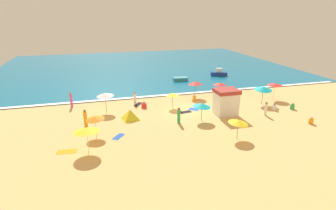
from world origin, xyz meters
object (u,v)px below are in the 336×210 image
beachgoer_1 (144,105)px  beachgoer_8 (266,109)px  beach_umbrella_9 (202,105)px  beachgoer_5 (274,107)px  lifeguard_cabana (226,101)px  beachgoer_9 (85,119)px  beachgoer_2 (194,98)px  beachgoer_0 (311,121)px  beach_umbrella_2 (238,122)px  small_boat_1 (180,79)px  beach_umbrella_0 (87,130)px  beach_umbrella_8 (263,88)px  beachgoer_3 (179,116)px  beach_umbrella_6 (105,95)px  beach_tent (130,114)px  beach_umbrella_5 (173,94)px  beach_umbrella_7 (95,118)px  beachgoer_7 (71,100)px  beachgoer_4 (292,106)px  beach_umbrella_1 (275,84)px  beach_umbrella_4 (220,84)px  beachgoer_6 (135,98)px  small_boat_0 (219,73)px  beach_umbrella_3 (195,83)px

beachgoer_1 → beachgoer_8: beachgoer_8 is taller
beach_umbrella_9 → beachgoer_5: beach_umbrella_9 is taller
lifeguard_cabana → beachgoer_9: size_ratio=1.57×
beach_umbrella_9 → beachgoer_2: size_ratio=3.05×
beachgoer_0 → beachgoer_9: (-23.34, 5.58, 0.56)m
beach_umbrella_2 → small_boat_1: 22.30m
beach_umbrella_0 → beach_umbrella_8: 22.83m
beachgoer_8 → lifeguard_cabana: bearing=158.7°
beachgoer_0 → beachgoer_3: 14.23m
beach_umbrella_6 → beachgoer_8: 18.83m
beach_umbrella_6 → beach_tent: bearing=-52.5°
beach_umbrella_5 → beach_umbrella_8: size_ratio=0.71×
beach_umbrella_9 → beach_umbrella_0: bearing=-162.1°
beach_umbrella_7 → beachgoer_0: beach_umbrella_7 is taller
beachgoer_7 → beachgoer_8: size_ratio=1.17×
beach_umbrella_0 → small_boat_1: size_ratio=1.01×
lifeguard_cabana → beachgoer_4: size_ratio=3.53×
beach_umbrella_0 → lifeguard_cabana: bearing=17.9°
beach_umbrella_5 → beach_umbrella_8: bearing=-8.8°
beach_umbrella_1 → beachgoer_8: (-4.69, -5.07, -1.29)m
lifeguard_cabana → beach_umbrella_6: lifeguard_cabana is taller
beach_umbrella_4 → beach_umbrella_6: (-15.90, -2.22, 0.40)m
beach_umbrella_4 → beach_umbrella_5: bearing=-160.0°
beach_umbrella_4 → beachgoer_8: (1.87, -8.31, -0.97)m
beachgoer_5 → beach_umbrella_8: bearing=92.4°
beach_umbrella_9 → beachgoer_6: bearing=130.4°
beach_umbrella_6 → small_boat_1: bearing=41.7°
beachgoer_8 → beachgoer_9: size_ratio=0.86×
beach_umbrella_5 → beach_umbrella_7: (-9.40, -5.77, 0.14)m
beachgoer_3 → small_boat_0: size_ratio=0.56×
beach_umbrella_4 → beachgoer_7: (-20.03, 0.64, -0.83)m
beach_umbrella_3 → beach_umbrella_9: size_ratio=0.86×
beachgoer_4 → beachgoer_9: size_ratio=0.45×
beach_tent → beachgoer_6: bearing=75.6°
beach_umbrella_2 → beachgoer_1: 12.85m
lifeguard_cabana → beach_umbrella_3: bearing=99.4°
beachgoer_3 → beach_umbrella_5: bearing=81.4°
lifeguard_cabana → beachgoer_8: 4.64m
beachgoer_1 → beachgoer_8: (13.15, -6.21, 0.45)m
beach_umbrella_5 → beachgoer_5: size_ratio=2.31×
beach_umbrella_6 → beachgoer_6: beach_umbrella_6 is taller
beachgoer_6 → small_boat_0: bearing=33.7°
beachgoer_7 → beach_umbrella_1: bearing=-8.3°
beach_umbrella_3 → beachgoer_4: bearing=-38.1°
beachgoer_5 → lifeguard_cabana: bearing=176.1°
beachgoer_8 → beachgoer_3: bearing=177.5°
beach_umbrella_0 → beach_umbrella_4: beach_umbrella_0 is taller
beach_umbrella_4 → small_boat_1: (-2.81, 9.46, -1.35)m
beach_umbrella_3 → beach_tent: bearing=-149.6°
beach_umbrella_9 → beach_umbrella_2: bearing=-71.9°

